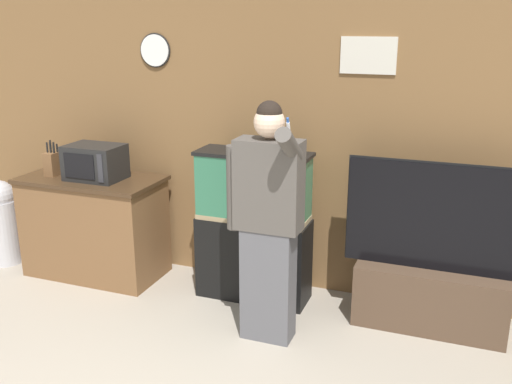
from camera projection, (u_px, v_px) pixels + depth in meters
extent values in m
cube|color=brown|center=(279.00, 141.00, 4.90)|extent=(10.00, 0.06, 2.60)
cube|color=beige|center=(368.00, 55.00, 4.40)|extent=(0.44, 0.02, 0.28)
cylinder|color=white|center=(155.00, 50.00, 5.03)|extent=(0.27, 0.03, 0.27)
cylinder|color=black|center=(155.00, 50.00, 5.03)|extent=(0.30, 0.01, 0.30)
cube|color=brown|center=(95.00, 228.00, 5.29)|extent=(1.24, 0.62, 0.90)
cube|color=#3D2A19|center=(91.00, 179.00, 5.16)|extent=(1.28, 0.66, 0.03)
cube|color=black|center=(95.00, 162.00, 5.06)|extent=(0.49, 0.35, 0.31)
cube|color=black|center=(79.00, 166.00, 4.92)|extent=(0.31, 0.01, 0.22)
cube|color=#2D2D33|center=(100.00, 168.00, 4.84)|extent=(0.05, 0.01, 0.25)
cube|color=brown|center=(52.00, 164.00, 5.19)|extent=(0.10, 0.12, 0.21)
cylinder|color=black|center=(47.00, 147.00, 5.16)|extent=(0.02, 0.02, 0.09)
cylinder|color=black|center=(50.00, 147.00, 5.15)|extent=(0.02, 0.02, 0.10)
cylinder|color=black|center=(54.00, 149.00, 5.14)|extent=(0.02, 0.02, 0.08)
cylinder|color=black|center=(50.00, 146.00, 5.20)|extent=(0.02, 0.02, 0.11)
cylinder|color=black|center=(54.00, 147.00, 5.19)|extent=(0.02, 0.02, 0.09)
cylinder|color=black|center=(57.00, 148.00, 5.18)|extent=(0.02, 0.02, 0.07)
cube|color=black|center=(254.00, 258.00, 4.86)|extent=(0.95, 0.35, 0.71)
cube|color=#937F5B|center=(254.00, 217.00, 4.75)|extent=(0.92, 0.34, 0.04)
cube|color=#2D6B4C|center=(254.00, 186.00, 4.67)|extent=(0.91, 0.34, 0.55)
cube|color=black|center=(254.00, 154.00, 4.59)|extent=(0.95, 0.35, 0.03)
cube|color=#4C3828|center=(430.00, 298.00, 4.40)|extent=(1.13, 0.40, 0.49)
cube|color=black|center=(437.00, 218.00, 4.21)|extent=(1.33, 0.05, 0.81)
cube|color=black|center=(438.00, 217.00, 4.24)|extent=(1.36, 0.01, 0.84)
cube|color=#515156|center=(268.00, 284.00, 4.21)|extent=(0.38, 0.21, 0.87)
cube|color=#4C4742|center=(269.00, 185.00, 3.99)|extent=(0.47, 0.23, 0.65)
sphere|color=beige|center=(269.00, 122.00, 3.86)|extent=(0.22, 0.22, 0.22)
sphere|color=black|center=(269.00, 114.00, 3.84)|extent=(0.18, 0.18, 0.18)
cylinder|color=#4C4742|center=(235.00, 188.00, 4.09)|extent=(0.12, 0.12, 0.62)
cylinder|color=#4C4742|center=(289.00, 145.00, 3.70)|extent=(0.11, 0.34, 0.28)
cylinder|color=white|center=(289.00, 130.00, 3.66)|extent=(0.02, 0.06, 0.11)
cylinder|color=#2856B2|center=(288.00, 121.00, 3.62)|extent=(0.02, 0.03, 0.05)
cylinder|color=#B7B7BC|center=(3.00, 231.00, 5.58)|extent=(0.33, 0.33, 0.63)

